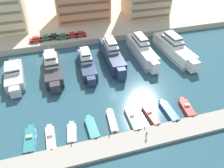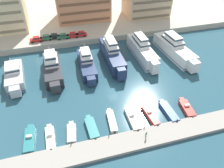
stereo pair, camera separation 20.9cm
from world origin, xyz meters
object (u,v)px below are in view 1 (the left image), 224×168
at_px(motorboat_cream_left, 50,138).
at_px(motorboat_blue_right, 169,111).
at_px(motorboat_cream_center_right, 132,118).
at_px(motorboat_teal_far_left, 30,139).
at_px(motorboat_red_far_right, 187,108).
at_px(yacht_navy_center_left, 112,54).
at_px(yacht_silver_far_left, 14,76).
at_px(motorboat_cream_center, 112,121).
at_px(car_black_mid_left, 54,36).
at_px(yacht_navy_mid_left, 86,63).
at_px(car_red_far_left, 36,39).
at_px(yacht_white_center_right, 174,48).
at_px(yacht_charcoal_left, 52,68).
at_px(car_green_left, 46,38).
at_px(motorboat_red_mid_right, 150,115).
at_px(motorboat_grey_mid_left, 72,133).
at_px(car_red_center_right, 81,34).
at_px(motorboat_teal_center_left, 92,128).
at_px(yacht_white_center, 142,50).
at_px(car_green_center_left, 63,36).
at_px(car_red_center, 72,35).
at_px(pedestrian_near_edge, 147,134).

bearing_deg(motorboat_cream_left, motorboat_blue_right, 0.14).
distance_m(motorboat_cream_center_right, motorboat_blue_right, 9.18).
relative_size(motorboat_teal_far_left, motorboat_red_far_right, 1.12).
bearing_deg(yacht_navy_center_left, yacht_silver_far_left, -176.06).
relative_size(motorboat_cream_center, motorboat_red_far_right, 1.08).
xyz_separation_m(motorboat_cream_left, car_black_mid_left, (4.08, 41.86, 2.73)).
bearing_deg(yacht_navy_mid_left, motorboat_cream_center_right, -74.84).
height_order(motorboat_blue_right, car_red_far_left, car_red_far_left).
bearing_deg(yacht_white_center_right, yacht_charcoal_left, -179.94).
xyz_separation_m(yacht_navy_mid_left, car_green_left, (-10.96, 18.16, 1.06)).
height_order(yacht_white_center_right, motorboat_red_mid_right, yacht_white_center_right).
relative_size(motorboat_teal_far_left, car_green_left, 1.84).
bearing_deg(motorboat_blue_right, motorboat_grey_mid_left, -179.98).
distance_m(car_black_mid_left, car_red_center_right, 9.48).
bearing_deg(yacht_white_center_right, motorboat_teal_far_left, -153.43).
relative_size(motorboat_teal_center_left, motorboat_red_mid_right, 0.95).
xyz_separation_m(yacht_navy_center_left, motorboat_cream_center, (-6.87, -24.32, -2.24)).
relative_size(yacht_charcoal_left, motorboat_cream_center, 2.49).
bearing_deg(car_black_mid_left, yacht_white_center, -31.75).
height_order(motorboat_red_far_right, car_green_center_left, car_green_center_left).
bearing_deg(car_green_left, car_red_far_left, -174.53).
bearing_deg(motorboat_red_mid_right, car_red_center, 106.87).
distance_m(yacht_navy_center_left, motorboat_cream_center_right, 25.06).
height_order(car_green_left, car_green_center_left, same).
distance_m(motorboat_grey_mid_left, car_red_center, 41.66).
height_order(yacht_charcoal_left, motorboat_grey_mid_left, yacht_charcoal_left).
relative_size(motorboat_red_mid_right, pedestrian_near_edge, 4.51).
xyz_separation_m(yacht_charcoal_left, motorboat_cream_left, (-2.28, -23.58, -1.88)).
bearing_deg(motorboat_cream_center_right, car_red_center, 101.13).
relative_size(motorboat_red_far_right, car_red_center, 1.63).
bearing_deg(yacht_silver_far_left, motorboat_cream_center_right, -40.39).
relative_size(motorboat_teal_far_left, car_red_center, 1.83).
relative_size(yacht_silver_far_left, car_red_center_right, 3.79).
bearing_deg(motorboat_grey_mid_left, motorboat_teal_far_left, 175.50).
distance_m(motorboat_teal_center_left, car_red_center, 41.19).
distance_m(yacht_white_center, motorboat_cream_center_right, 27.94).
relative_size(yacht_silver_far_left, motorboat_blue_right, 2.02).
xyz_separation_m(yacht_charcoal_left, motorboat_grey_mid_left, (2.26, -23.52, -1.89)).
height_order(motorboat_teal_far_left, motorboat_cream_center_right, motorboat_cream_center_right).
bearing_deg(yacht_charcoal_left, motorboat_blue_right, -42.68).
height_order(car_green_left, car_black_mid_left, same).
bearing_deg(motorboat_red_mid_right, motorboat_cream_center, 175.80).
bearing_deg(motorboat_red_far_right, motorboat_cream_center_right, 178.36).
distance_m(yacht_white_center, motorboat_red_far_right, 25.62).
bearing_deg(car_red_center, car_red_center_right, -0.32).
height_order(yacht_navy_center_left, motorboat_teal_center_left, yacht_navy_center_left).
height_order(motorboat_teal_far_left, motorboat_grey_mid_left, motorboat_teal_far_left).
distance_m(yacht_white_center, motorboat_blue_right, 25.55).
bearing_deg(car_red_center, car_green_left, 176.98).
xyz_separation_m(yacht_white_center_right, motorboat_cream_left, (-41.50, -23.62, -2.13)).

